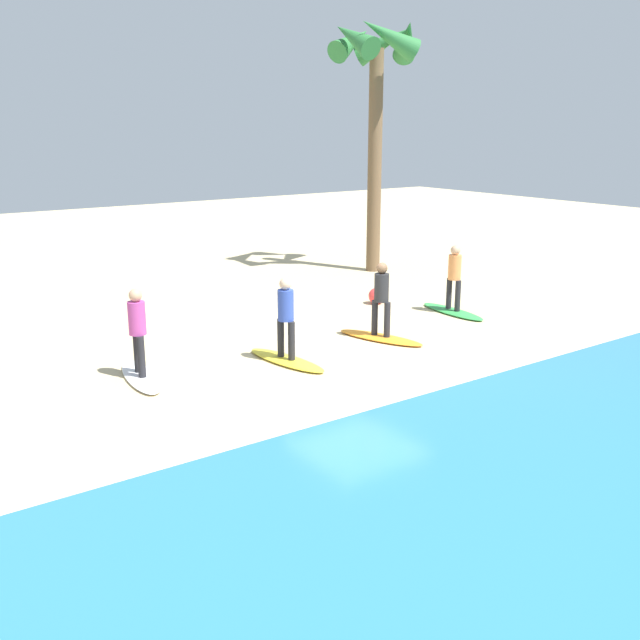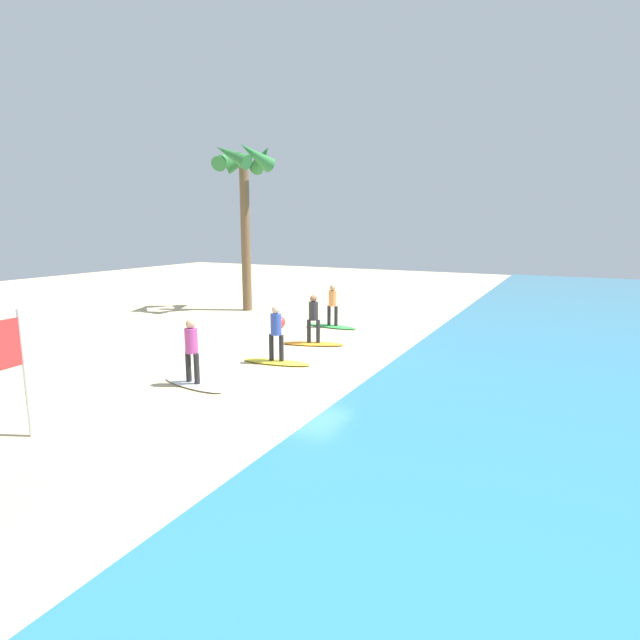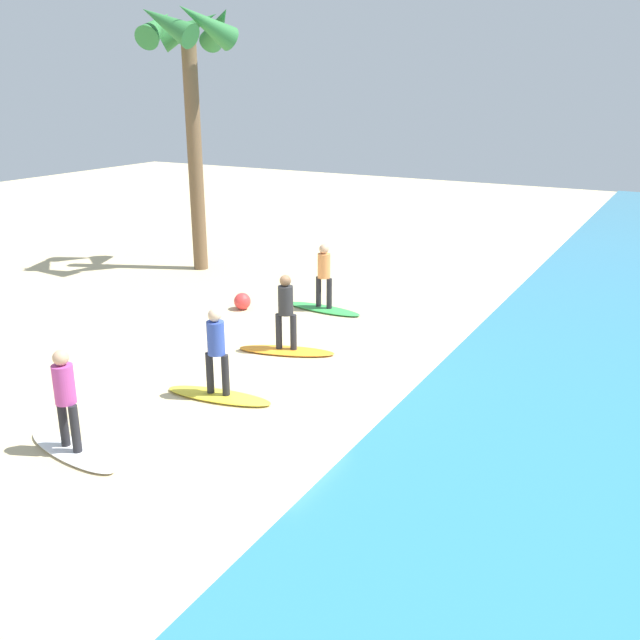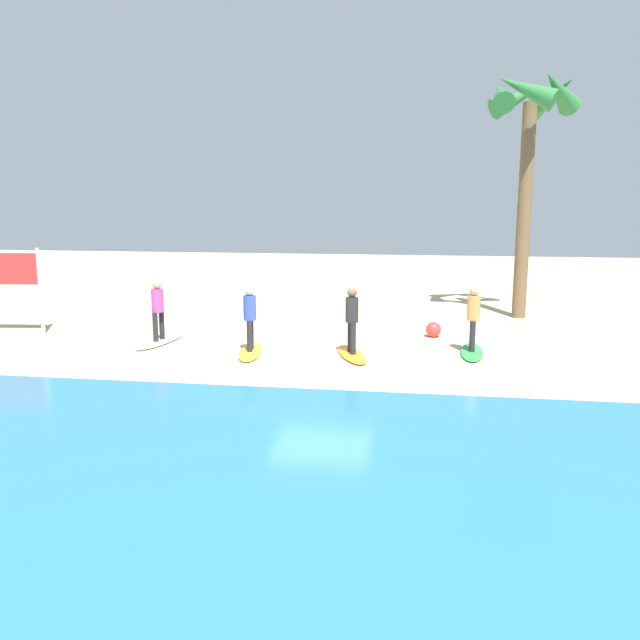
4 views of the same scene
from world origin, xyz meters
The scene contains 11 objects.
ground_plane centered at (0.00, 0.00, 0.00)m, with size 60.00×60.00×0.00m, color #CCB789.
surfboard_green centered at (-3.73, -0.88, 0.04)m, with size 2.10×0.56×0.09m, color green.
surfer_green centered at (-3.73, -0.88, 1.04)m, with size 0.32×0.46×1.64m.
surfboard_orange centered at (-0.73, -0.16, 0.04)m, with size 2.10×0.56×0.09m, color orange.
surfer_orange centered at (-0.73, -0.16, 1.04)m, with size 0.32×0.44×1.64m.
surfboard_yellow centered at (1.84, -0.04, 0.04)m, with size 2.10×0.56×0.09m, color yellow.
surfer_yellow centered at (1.84, -0.04, 1.04)m, with size 0.32×0.46×1.64m.
surfboard_white centered at (4.59, -0.82, 0.04)m, with size 2.10×0.56×0.09m, color white.
surfer_white centered at (4.59, -0.82, 1.04)m, with size 0.32×0.46×1.64m.
palm_tree centered at (-5.65, -6.35, 6.25)m, with size 2.88×3.03×7.80m.
beach_ball centered at (-2.80, -2.76, 0.22)m, with size 0.44×0.44×0.44m, color #E53838.
Camera 4 is at (-2.33, 15.64, 3.89)m, focal length 36.57 mm.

